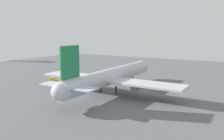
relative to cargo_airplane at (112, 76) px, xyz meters
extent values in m
plane|color=slate|center=(0.28, 0.00, -6.53)|extent=(265.81, 265.81, 0.00)
cylinder|color=silver|center=(0.28, 0.00, 0.12)|extent=(60.55, 6.45, 6.45)
sphere|color=silver|center=(30.55, 0.00, 0.12)|extent=(6.32, 6.32, 6.32)
sphere|color=silver|center=(-30.00, 0.00, 0.12)|extent=(5.48, 5.48, 5.48)
cube|color=#1E7F47|center=(-25.15, 0.00, 8.50)|extent=(8.48, 0.50, 10.32)
cube|color=silver|center=(-26.36, -5.14, 1.09)|extent=(5.45, 9.67, 0.36)
cube|color=silver|center=(-26.36, 5.14, 1.09)|extent=(5.45, 9.67, 0.36)
cube|color=silver|center=(-2.75, -16.20, -0.85)|extent=(10.29, 28.54, 0.70)
cube|color=silver|center=(-2.75, 16.20, -0.85)|extent=(10.29, 28.54, 0.70)
cylinder|color=gray|center=(-1.75, -11.92, -2.55)|extent=(5.16, 2.71, 2.71)
cylinder|color=gray|center=(-1.75, -22.48, -2.55)|extent=(5.16, 2.71, 2.71)
cylinder|color=gray|center=(-1.75, 11.92, -2.55)|extent=(5.16, 2.71, 2.71)
cylinder|color=gray|center=(-1.75, 22.48, -2.55)|extent=(5.16, 2.71, 2.71)
cylinder|color=black|center=(19.66, 0.00, -4.82)|extent=(0.70, 0.70, 3.42)
cylinder|color=black|center=(-2.75, -3.55, -4.82)|extent=(0.70, 0.70, 3.42)
cylinder|color=black|center=(-2.75, 3.55, -4.82)|extent=(0.70, 0.70, 3.42)
cube|color=silver|center=(15.82, 24.87, -5.27)|extent=(1.65, 1.98, 1.60)
cube|color=#4C8C4C|center=(17.64, 24.51, -5.56)|extent=(2.68, 2.18, 1.02)
cylinder|color=black|center=(16.04, 25.81, -6.07)|extent=(0.95, 0.45, 0.91)
cylinder|color=black|center=(15.67, 23.91, -6.07)|extent=(0.95, 0.45, 0.91)
cylinder|color=black|center=(18.30, 25.36, -6.07)|extent=(0.95, 0.45, 0.91)
cylinder|color=black|center=(17.93, 23.47, -6.07)|extent=(0.95, 0.45, 0.91)
cube|color=yellow|center=(1.08, 34.59, -5.08)|extent=(2.61, 2.59, 2.05)
cube|color=yellow|center=(2.43, 32.73, -5.60)|extent=(3.16, 3.35, 1.02)
cylinder|color=black|center=(1.90, 35.23, -6.11)|extent=(0.72, 0.85, 0.84)
cylinder|color=black|center=(0.21, 34.01, -6.11)|extent=(0.72, 0.85, 0.84)
cylinder|color=black|center=(3.57, 32.92, -6.11)|extent=(0.72, 0.85, 0.84)
cylinder|color=black|center=(1.88, 31.70, -6.11)|extent=(0.72, 0.85, 0.84)
cone|color=orange|center=(30.18, 3.67, -6.16)|extent=(0.52, 0.52, 0.75)
camera|label=1|loc=(-80.46, -48.28, 17.56)|focal=37.56mm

